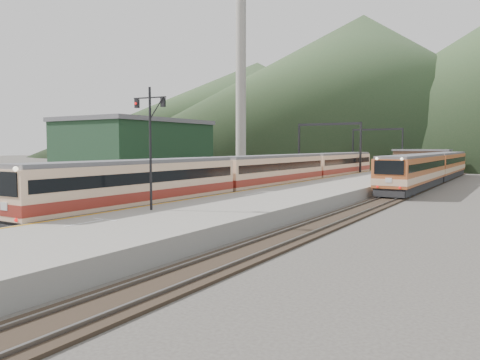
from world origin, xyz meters
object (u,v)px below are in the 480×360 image
Objects in this scene: second_train at (432,167)px; signal_mast at (150,135)px; worker at (12,209)px; main_train at (274,174)px.

signal_mast reaches higher than second_train.
second_train is 26.09× the size of worker.
main_train is at bearing -119.74° from second_train.
main_train is 25.18m from worker.
signal_mast is (3.35, -21.55, 3.35)m from main_train.
signal_mast reaches higher than main_train.
signal_mast is at bearing -81.16° from main_train.
signal_mast is 4.37× the size of worker.
signal_mast is 10.19m from worker.
main_train is 1.36× the size of second_train.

